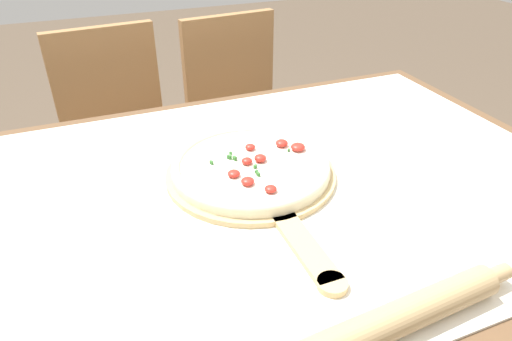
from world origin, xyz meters
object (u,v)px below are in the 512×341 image
Objects in this scene: rolling_pin at (382,325)px; chair_right at (240,114)px; pizza at (251,166)px; chair_left at (120,134)px; pizza_peel at (254,178)px.

rolling_pin is 0.55× the size of chair_right.
pizza is 0.87m from chair_left.
pizza reaches higher than pizza_peel.
chair_right is (0.26, 0.80, -0.27)m from pizza.
pizza is 0.70× the size of rolling_pin.
rolling_pin is at bearing -107.53° from chair_right.
pizza is 0.89m from chair_right.
chair_right is at bearing -5.81° from chair_left.
rolling_pin reaches higher than pizza.
pizza_peel is 1.64× the size of pizza.
chair_left is at bearing 173.73° from chair_right.
pizza_peel is 0.64× the size of chair_right.
chair_left is (-0.22, 1.26, -0.27)m from rolling_pin.
chair_left is 1.00× the size of chair_right.
rolling_pin is 1.31m from chair_right.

